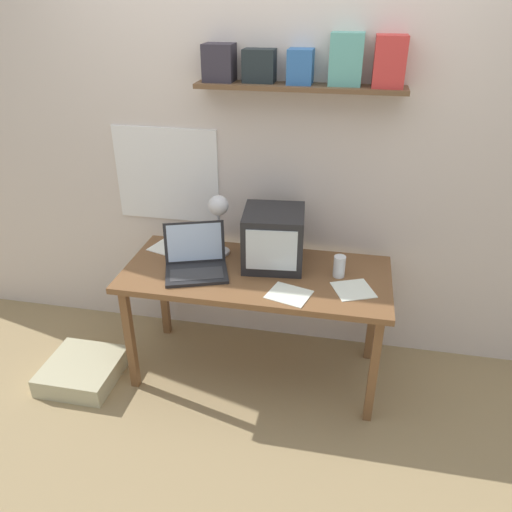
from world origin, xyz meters
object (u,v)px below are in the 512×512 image
Objects in this scene: laptop at (196,260)px; printed_handout at (171,247)px; open_notebook at (289,294)px; crt_monitor at (273,238)px; loose_paper_near_monitor at (353,290)px; corner_desk at (256,282)px; desk_lamp at (219,212)px; juice_glass at (339,267)px; floor_cushion at (83,371)px.

printed_handout is (-0.24, 0.24, -0.06)m from laptop.
laptop is 1.64× the size of open_notebook.
crt_monitor is 1.46× the size of loose_paper_near_monitor.
crt_monitor reaches higher than corner_desk.
corner_desk is at bearing 170.51° from loose_paper_near_monitor.
desk_lamp is 0.44m from printed_handout.
juice_glass is (0.70, -0.08, -0.23)m from desk_lamp.
juice_glass is at bearing -16.74° from crt_monitor.
crt_monitor is 0.95× the size of desk_lamp.
corner_desk is 0.47m from juice_glass.
juice_glass is 0.48× the size of open_notebook.
loose_paper_near_monitor is at bearing -29.79° from crt_monitor.
juice_glass reaches higher than floor_cushion.
printed_handout is (-0.33, 0.07, -0.29)m from desk_lamp.
floor_cushion is (-0.45, -0.48, -0.65)m from printed_handout.
desk_lamp reaches higher than loose_paper_near_monitor.
corner_desk is 3.80× the size of desk_lamp.
printed_handout is at bearing 165.61° from loose_paper_near_monitor.
laptop is 0.57m from open_notebook.
corner_desk is 12.25× the size of juice_glass.
corner_desk is at bearing -174.62° from juice_glass.
floor_cushion is (-1.24, -0.08, -0.65)m from open_notebook.
loose_paper_near_monitor reaches higher than floor_cushion.
loose_paper_near_monitor is at bearing 7.08° from floor_cushion.
open_notebook reaches higher than floor_cushion.
corner_desk is 5.91× the size of open_notebook.
crt_monitor is 0.34m from desk_lamp.
corner_desk is at bearing -18.82° from printed_handout.
corner_desk is at bearing -129.03° from crt_monitor.
loose_paper_near_monitor reaches higher than corner_desk.
crt_monitor is 0.67m from printed_handout.
crt_monitor is at bearing 168.93° from juice_glass.
laptop is 1.02m from floor_cushion.
crt_monitor reaches higher than laptop.
crt_monitor is at bearing 20.09° from floor_cushion.
laptop reaches higher than floor_cushion.
loose_paper_near_monitor is (0.46, -0.21, -0.16)m from crt_monitor.
juice_glass reaches higher than corner_desk.
laptop is 0.88m from loose_paper_near_monitor.
laptop is 1.52× the size of printed_handout.
crt_monitor reaches higher than floor_cushion.
crt_monitor is 0.40m from juice_glass.
open_notebook is (0.21, -0.20, 0.07)m from corner_desk.
laptop is at bearing -173.57° from juice_glass.
desk_lamp is (0.09, 0.17, 0.22)m from laptop.
laptop is 0.35m from printed_handout.
printed_handout is at bearing 171.59° from juice_glass.
corner_desk is at bearing -46.41° from desk_lamp.
corner_desk is 0.61m from printed_handout.
printed_handout is at bearing 149.76° from desk_lamp.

